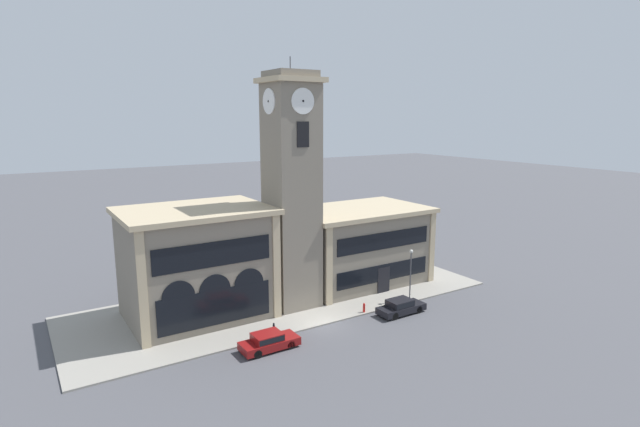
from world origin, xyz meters
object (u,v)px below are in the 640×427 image
Objects in this scene: parked_car_near at (269,341)px; parked_car_mid at (401,306)px; bollard at (274,329)px; fire_hydrant at (364,308)px; street_lamp at (411,266)px.

parked_car_mid is (13.45, -0.00, 0.00)m from parked_car_near.
bollard is 9.25m from fire_hydrant.
fire_hydrant is (9.25, -0.02, -0.10)m from bollard.
parked_car_mid is 4.52m from street_lamp.
street_lamp reaches higher than parked_car_near.
parked_car_mid is at bearing -0.35° from parked_car_near.
fire_hydrant is at bearing 9.35° from parked_car_near.
parked_car_near is 0.91× the size of street_lamp.
bollard is (1.38, 1.84, -0.06)m from parked_car_near.
fire_hydrant is at bearing -178.25° from street_lamp.
fire_hydrant is at bearing -0.14° from bollard.
parked_car_near is 2.30m from bollard.
parked_car_near is 13.45m from parked_car_mid.
parked_car_near is 16.73m from street_lamp.
parked_car_near is 10.79m from fire_hydrant.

